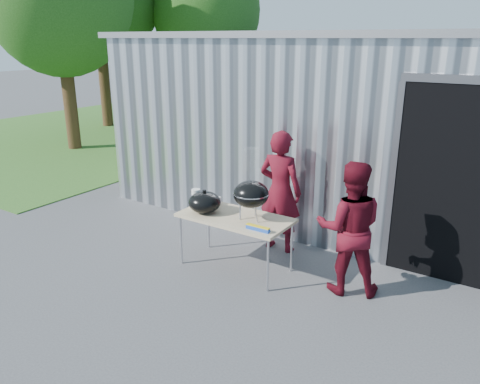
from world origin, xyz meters
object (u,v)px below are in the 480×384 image
Objects in this scene: person_bystander at (349,228)px; kettle_grill at (251,189)px; person_cook at (280,191)px; folding_table at (235,219)px.

kettle_grill is at bearing -13.44° from person_bystander.
person_bystander is (1.25, 0.23, -0.33)m from kettle_grill.
folding_table is at bearing 75.71° from person_cook.
kettle_grill reaches higher than person_bystander.
kettle_grill is 0.88m from person_cook.
person_cook is 1.08× the size of person_bystander.
folding_table is 0.90× the size of person_bystander.
kettle_grill is at bearing 90.51° from person_cook.
person_cook reaches higher than person_bystander.
folding_table is 1.51m from person_bystander.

